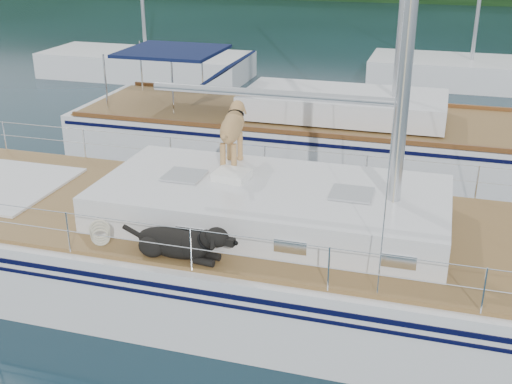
% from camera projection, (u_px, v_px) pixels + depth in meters
% --- Properties ---
extents(ground, '(120.00, 120.00, 0.00)m').
position_uv_depth(ground, '(223.00, 284.00, 10.46)').
color(ground, black).
rests_on(ground, ground).
extents(main_sailboat, '(12.00, 3.80, 14.01)m').
position_uv_depth(main_sailboat, '(228.00, 247.00, 10.18)').
color(main_sailboat, white).
rests_on(main_sailboat, ground).
extents(neighbor_sailboat, '(11.00, 3.50, 13.30)m').
position_uv_depth(neighbor_sailboat, '(298.00, 133.00, 16.02)').
color(neighbor_sailboat, white).
rests_on(neighbor_sailboat, ground).
extents(bg_boat_west, '(8.00, 3.00, 11.65)m').
position_uv_depth(bg_boat_west, '(147.00, 65.00, 24.80)').
color(bg_boat_west, white).
rests_on(bg_boat_west, ground).
extents(bg_boat_center, '(7.20, 3.00, 11.65)m').
position_uv_depth(bg_boat_center, '(470.00, 73.00, 23.43)').
color(bg_boat_center, white).
rests_on(bg_boat_center, ground).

